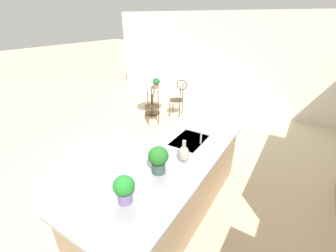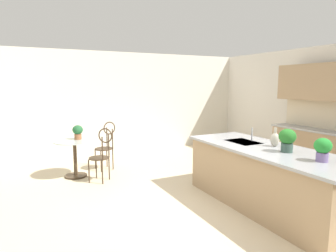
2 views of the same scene
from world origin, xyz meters
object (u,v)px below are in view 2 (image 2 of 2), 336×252
(bistro_table, at_px, (75,155))
(chair_near_window, at_px, (101,152))
(potted_plant_on_table, at_px, (78,131))
(potted_plant_counter_near, at_px, (287,139))
(potted_plant_counter_far, at_px, (323,148))
(vase_on_counter, at_px, (275,139))
(chair_by_island, at_px, (106,143))

(bistro_table, height_order, chair_near_window, chair_near_window)
(potted_plant_on_table, distance_m, potted_plant_counter_near, 3.97)
(bistro_table, xyz_separation_m, potted_plant_counter_far, (3.68, 2.36, 0.64))
(chair_near_window, distance_m, vase_on_counter, 3.12)
(potted_plant_counter_near, relative_size, vase_on_counter, 1.14)
(bistro_table, height_order, chair_by_island, chair_by_island)
(potted_plant_on_table, bearing_deg, vase_on_counter, 39.96)
(vase_on_counter, bearing_deg, potted_plant_counter_near, -21.45)
(vase_on_counter, bearing_deg, bistro_table, -137.93)
(chair_by_island, xyz_separation_m, potted_plant_on_table, (0.16, -0.61, 0.33))
(bistro_table, relative_size, chair_by_island, 0.77)
(bistro_table, relative_size, chair_near_window, 0.77)
(potted_plant_counter_far, bearing_deg, chair_by_island, -157.27)
(bistro_table, distance_m, potted_plant_counter_far, 4.42)
(chair_near_window, relative_size, potted_plant_counter_far, 3.58)
(chair_by_island, relative_size, potted_plant_on_table, 3.57)
(potted_plant_counter_near, height_order, vase_on_counter, potted_plant_counter_near)
(chair_near_window, bearing_deg, vase_on_counter, 43.18)
(chair_by_island, relative_size, vase_on_counter, 3.62)
(chair_by_island, bearing_deg, vase_on_counter, 30.63)
(potted_plant_counter_near, height_order, potted_plant_counter_far, potted_plant_counter_near)
(bistro_table, xyz_separation_m, chair_near_window, (0.54, 0.40, 0.13))
(potted_plant_on_table, bearing_deg, potted_plant_counter_far, 30.92)
(chair_near_window, relative_size, potted_plant_on_table, 3.57)
(potted_plant_counter_far, distance_m, vase_on_counter, 0.91)
(chair_by_island, height_order, potted_plant_counter_far, potted_plant_counter_far)
(potted_plant_counter_far, bearing_deg, vase_on_counter, 170.40)
(bistro_table, height_order, potted_plant_counter_far, potted_plant_counter_far)
(vase_on_counter, bearing_deg, chair_near_window, -136.82)
(chair_near_window, height_order, vase_on_counter, vase_on_counter)
(potted_plant_counter_far, relative_size, vase_on_counter, 1.01)
(chair_near_window, bearing_deg, potted_plant_on_table, -153.98)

